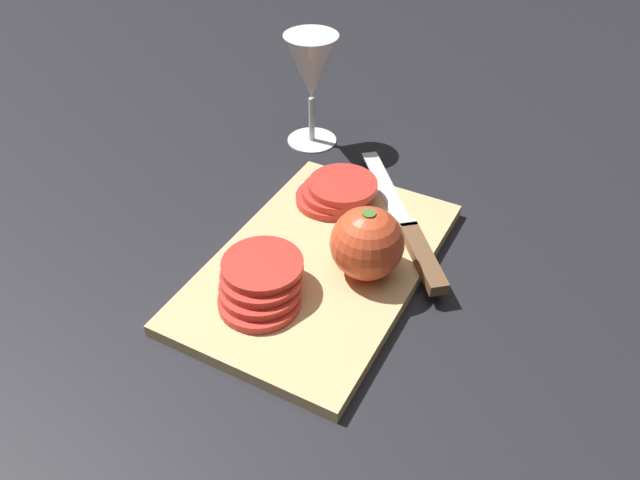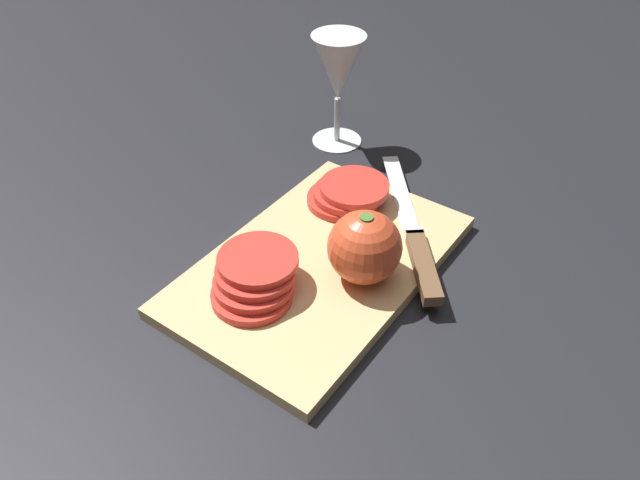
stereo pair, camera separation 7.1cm
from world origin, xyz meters
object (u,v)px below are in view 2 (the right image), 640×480
Objects in this scene: wine_glass at (338,72)px; tomato_slice_stack_far at (348,193)px; whole_tomato at (365,247)px; knife at (418,250)px; tomato_slice_stack_near at (255,277)px.

tomato_slice_stack_far is at bearing 38.74° from wine_glass.
whole_tomato is 0.08m from knife.
wine_glass reaches higher than tomato_slice_stack_near.
wine_glass is 0.20m from tomato_slice_stack_far.
wine_glass is at bearing -160.17° from tomato_slice_stack_near.
whole_tomato reaches higher than knife.
tomato_slice_stack_near is 0.19m from tomato_slice_stack_far.
wine_glass is 0.37m from tomato_slice_stack_near.
tomato_slice_stack_near is (0.16, -0.12, 0.01)m from knife.
tomato_slice_stack_near is at bearing 104.23° from knife.
whole_tomato reaches higher than tomato_slice_stack_near.
tomato_slice_stack_far is (-0.04, -0.12, 0.01)m from knife.
whole_tomato is at bearing 40.90° from tomato_slice_stack_far.
whole_tomato is 0.12m from tomato_slice_stack_near.
tomato_slice_stack_far is (-0.10, -0.09, -0.03)m from whole_tomato.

